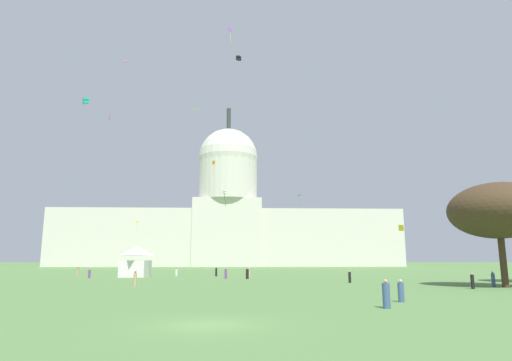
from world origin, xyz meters
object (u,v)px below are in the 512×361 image
at_px(person_tan_lawn_far_left, 135,279).
at_px(kite_green_mid, 298,196).
at_px(person_denim_near_tree_west, 493,280).
at_px(kite_turquoise_high, 86,101).
at_px(kite_gold_low, 137,223).
at_px(kite_pink_high, 125,64).
at_px(capitol_building, 228,218).
at_px(kite_orange_mid, 214,165).
at_px(event_tent, 136,261).
at_px(person_tan_front_right, 250,273).
at_px(person_black_front_left, 350,277).
at_px(person_black_back_right, 473,281).
at_px(person_black_edge_west, 216,272).
at_px(person_tan_near_tree_east, 78,272).
at_px(kite_white_mid, 225,192).
at_px(person_purple_edge_east, 89,274).
at_px(kite_lime_mid, 195,111).
at_px(kite_black_high, 239,58).
at_px(tree_east_far, 498,211).
at_px(person_denim_mid_center, 401,292).
at_px(person_purple_back_center, 226,274).
at_px(kite_magenta_mid, 109,117).
at_px(person_black_back_left, 247,274).
at_px(person_white_mid_left, 176,272).
at_px(person_denim_lawn_far_right, 386,295).

height_order(person_tan_lawn_far_left, kite_green_mid, kite_green_mid).
bearing_deg(person_denim_near_tree_west, kite_turquoise_high, 135.52).
relative_size(kite_gold_low, kite_pink_high, 2.52).
relative_size(capitol_building, kite_orange_mid, 39.73).
xyz_separation_m(capitol_building, kite_green_mid, (19.81, -71.19, -0.89)).
distance_m(event_tent, person_tan_front_right, 20.11).
height_order(person_black_front_left, kite_pink_high, kite_pink_high).
relative_size(person_tan_lawn_far_left, person_black_back_right, 1.05).
bearing_deg(kite_pink_high, kite_orange_mid, 136.39).
relative_size(person_tan_lawn_far_left, person_tan_front_right, 1.02).
height_order(person_tan_lawn_far_left, kite_turquoise_high, kite_turquoise_high).
xyz_separation_m(event_tent, person_black_edge_west, (13.85, 1.50, -1.83)).
bearing_deg(person_tan_lawn_far_left, person_black_edge_west, -46.89).
bearing_deg(person_denim_near_tree_west, kite_orange_mid, 113.94).
bearing_deg(person_tan_near_tree_east, kite_orange_mid, 164.21).
xyz_separation_m(person_tan_front_right, kite_white_mid, (-5.33, 31.15, 18.31)).
bearing_deg(kite_green_mid, event_tent, -60.60).
bearing_deg(kite_white_mid, event_tent, 11.74).
bearing_deg(capitol_building, kite_orange_mid, -90.87).
height_order(event_tent, kite_gold_low, kite_gold_low).
relative_size(kite_white_mid, kite_pink_high, 2.71).
xyz_separation_m(person_purple_edge_east, kite_pink_high, (-6.88, 37.60, 53.86)).
height_order(person_black_front_left, kite_green_mid, kite_green_mid).
bearing_deg(event_tent, person_denim_near_tree_west, -32.34).
xyz_separation_m(person_tan_near_tree_east, person_tan_front_right, (30.36, -6.40, 0.04)).
distance_m(kite_lime_mid, kite_black_high, 14.42).
height_order(person_tan_near_tree_east, kite_lime_mid, kite_lime_mid).
xyz_separation_m(person_tan_lawn_far_left, person_denim_near_tree_west, (39.51, -2.29, -0.03)).
height_order(tree_east_far, person_black_back_right, tree_east_far).
relative_size(person_tan_lawn_far_left, person_tan_near_tree_east, 1.08).
relative_size(person_denim_mid_center, person_tan_near_tree_east, 0.99).
bearing_deg(person_black_front_left, person_purple_back_center, -104.53).
height_order(tree_east_far, kite_magenta_mid, kite_magenta_mid).
height_order(person_black_edge_west, kite_pink_high, kite_pink_high).
height_order(person_black_back_right, kite_green_mid, kite_green_mid).
bearing_deg(person_black_back_left, person_purple_edge_east, 103.81).
distance_m(tree_east_far, person_denim_mid_center, 24.16).
height_order(kite_white_mid, kite_lime_mid, kite_lime_mid).
bearing_deg(person_tan_front_right, person_purple_edge_east, -161.54).
relative_size(person_black_edge_west, person_white_mid_left, 1.12).
bearing_deg(person_purple_edge_east, person_black_back_left, 174.76).
bearing_deg(person_black_edge_west, person_denim_near_tree_west, -24.44).
bearing_deg(kite_orange_mid, person_black_back_right, -34.19).
height_order(person_tan_near_tree_east, kite_gold_low, kite_gold_low).
bearing_deg(person_white_mid_left, kite_turquoise_high, -147.07).
bearing_deg(person_purple_back_center, tree_east_far, 127.53).
bearing_deg(kite_turquoise_high, kite_white_mid, 88.46).
distance_m(person_tan_near_tree_east, kite_orange_mid, 36.76).
xyz_separation_m(person_purple_edge_east, person_denim_lawn_far_right, (33.02, -44.16, 0.13)).
bearing_deg(kite_orange_mid, kite_gold_low, 146.96).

